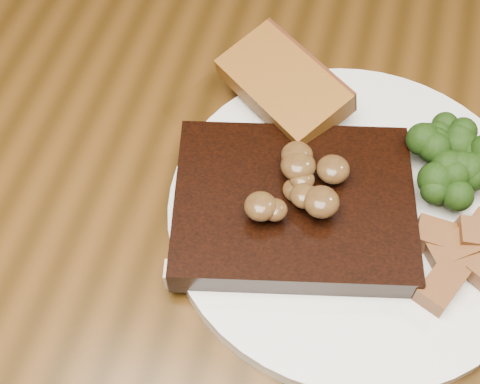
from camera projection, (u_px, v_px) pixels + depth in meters
The scene contains 9 objects.
dining_table at pixel (230, 251), 0.62m from camera, with size 1.60×0.90×0.75m.
chair_far at pixel (373, 28), 1.07m from camera, with size 0.50×0.50×0.82m.
plate at pixel (352, 214), 0.53m from camera, with size 0.29×0.29×0.01m, color white.
steak at pixel (293, 206), 0.51m from camera, with size 0.18×0.14×0.03m, color black.
steak_bone at pixel (275, 280), 0.48m from camera, with size 0.16×0.01×0.02m, color beige.
mushroom_pile at pixel (297, 184), 0.49m from camera, with size 0.07×0.07×0.03m, color #523A19, non-canonical shape.
garlic_bread at pixel (282, 101), 0.57m from camera, with size 0.11×0.06×0.02m, color #99631B.
potato_wedges at pixel (460, 226), 0.51m from camera, with size 0.11×0.11×0.02m, color brown, non-canonical shape.
broccoli_cluster at pixel (454, 153), 0.53m from camera, with size 0.08×0.08×0.04m, color #17330B, non-canonical shape.
Camera 1 is at (0.08, -0.27, 1.22)m, focal length 50.00 mm.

